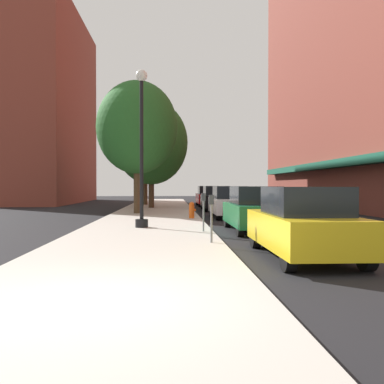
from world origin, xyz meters
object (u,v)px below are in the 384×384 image
object	(u,v)px
tree_mid	(151,143)
tree_near	(137,128)
tree_far	(145,154)
car_green	(254,210)
parking_meter_far	(211,212)
lamppost	(142,145)
car_white	(229,202)
car_black	(216,199)
parking_meter_near	(203,207)
fire_hydrant	(192,210)
car_red	(208,196)
car_yellow	(303,223)

from	to	relation	value
tree_mid	tree_near	bearing A→B (deg)	-94.80
tree_far	car_green	distance (m)	20.71
parking_meter_far	tree_far	world-z (taller)	tree_far
lamppost	car_white	bearing A→B (deg)	55.59
tree_far	car_black	xyz separation A→B (m)	(5.16, -6.46, -3.49)
parking_meter_near	tree_far	size ratio (longest dim) A/B	0.20
fire_hydrant	car_green	distance (m)	5.29
lamppost	parking_meter_near	size ratio (longest dim) A/B	4.50
car_white	car_red	bearing A→B (deg)	88.67
parking_meter_near	car_yellow	world-z (taller)	car_yellow
parking_meter_far	tree_mid	distance (m)	19.24
lamppost	tree_mid	world-z (taller)	tree_mid
lamppost	car_green	bearing A→B (deg)	-7.91
fire_hydrant	tree_near	distance (m)	6.57
fire_hydrant	tree_mid	bearing A→B (deg)	103.36
fire_hydrant	parking_meter_near	size ratio (longest dim) A/B	0.60
parking_meter_near	car_black	world-z (taller)	car_black
lamppost	parking_meter_far	distance (m)	5.39
lamppost	tree_mid	size ratio (longest dim) A/B	0.77
car_white	parking_meter_far	bearing A→B (deg)	-101.91
fire_hydrant	car_yellow	distance (m)	10.77
parking_meter_near	car_white	bearing A→B (deg)	75.63
tree_far	car_green	xyz separation A→B (m)	(5.16, -19.75, -3.49)
tree_mid	tree_far	world-z (taller)	tree_mid
tree_mid	car_white	size ratio (longest dim) A/B	1.77
lamppost	fire_hydrant	world-z (taller)	lamppost
tree_mid	car_white	distance (m)	10.17
parking_meter_far	tree_mid	world-z (taller)	tree_mid
car_yellow	car_black	distance (m)	18.99
parking_meter_near	parking_meter_far	xyz separation A→B (m)	(0.00, -2.82, 0.00)
car_red	car_white	bearing A→B (deg)	-89.70
lamppost	tree_mid	xyz separation A→B (m)	(-0.28, 14.33, 1.54)
lamppost	parking_meter_near	distance (m)	3.51
tree_far	car_black	bearing A→B (deg)	-51.37
parking_meter_near	tree_far	xyz separation A→B (m)	(-3.21, 20.71, 3.35)
fire_hydrant	car_red	xyz separation A→B (m)	(2.06, 14.39, 0.29)
parking_meter_near	car_yellow	xyz separation A→B (m)	(1.95, -4.73, -0.14)
car_white	car_red	distance (m)	12.61
car_green	car_red	xyz separation A→B (m)	(0.00, 19.26, 0.00)
tree_near	car_white	size ratio (longest dim) A/B	1.74
tree_mid	car_black	size ratio (longest dim) A/B	1.77
car_green	car_red	size ratio (longest dim) A/B	1.00
tree_far	car_red	bearing A→B (deg)	-5.42
parking_meter_near	car_black	size ratio (longest dim) A/B	0.30
car_black	car_red	size ratio (longest dim) A/B	1.00
parking_meter_near	tree_far	distance (m)	21.23
tree_far	car_white	size ratio (longest dim) A/B	1.53
fire_hydrant	parking_meter_far	size ratio (longest dim) A/B	0.60
tree_far	car_red	world-z (taller)	tree_far
car_black	lamppost	bearing A→B (deg)	-107.43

